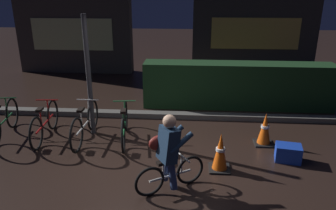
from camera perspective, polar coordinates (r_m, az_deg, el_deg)
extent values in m
plane|color=black|center=(5.85, -2.44, -10.30)|extent=(40.00, 40.00, 0.00)
cube|color=#56544F|center=(7.79, -0.58, -1.76)|extent=(12.00, 0.24, 0.12)
cube|color=#19381C|center=(8.53, 12.09, 3.42)|extent=(4.80, 0.70, 1.16)
cube|color=#383330|center=(12.28, -16.53, 16.41)|extent=(4.11, 0.50, 4.70)
cube|color=#BFCC8C|center=(12.11, -16.53, 11.84)|extent=(2.87, 0.04, 1.10)
cube|color=#383330|center=(12.43, 15.23, 15.99)|extent=(4.45, 0.50, 4.45)
cube|color=#E5B751|center=(12.25, 15.10, 12.06)|extent=(3.12, 0.04, 1.10)
cylinder|color=#2D2D33|center=(6.77, -13.79, 4.82)|extent=(0.10, 0.10, 2.49)
torus|color=black|center=(7.95, -25.77, -1.26)|extent=(0.16, 0.67, 0.67)
cylinder|color=#236B38|center=(7.51, -27.02, -2.65)|extent=(0.20, 1.00, 0.04)
cylinder|color=#236B38|center=(7.68, -26.56, -0.39)|extent=(0.03, 0.03, 0.43)
cylinder|color=#236B38|center=(7.62, -26.80, 1.11)|extent=(0.46, 0.10, 0.02)
torus|color=black|center=(7.52, -19.65, -1.59)|extent=(0.10, 0.66, 0.66)
torus|color=black|center=(6.67, -22.21, -4.69)|extent=(0.10, 0.66, 0.66)
cylinder|color=#B21919|center=(7.10, -20.85, -3.05)|extent=(0.12, 0.98, 0.04)
cylinder|color=#B21919|center=(6.88, -21.50, -2.19)|extent=(0.03, 0.03, 0.37)
cube|color=black|center=(6.82, -21.69, -0.75)|extent=(0.12, 0.21, 0.05)
cylinder|color=#B21919|center=(7.26, -20.36, -0.71)|extent=(0.03, 0.03, 0.42)
cylinder|color=#B21919|center=(7.19, -20.56, 0.84)|extent=(0.46, 0.07, 0.02)
torus|color=black|center=(7.21, -13.11, -1.74)|extent=(0.05, 0.68, 0.68)
torus|color=black|center=(6.33, -15.82, -5.14)|extent=(0.05, 0.68, 0.68)
cylinder|color=silver|center=(6.77, -14.38, -3.33)|extent=(0.04, 1.02, 0.04)
cylinder|color=silver|center=(6.54, -15.01, -2.40)|extent=(0.03, 0.03, 0.38)
cube|color=black|center=(6.47, -15.16, -0.84)|extent=(0.10, 0.20, 0.05)
cylinder|color=silver|center=(6.93, -13.81, -0.79)|extent=(0.03, 0.03, 0.43)
cylinder|color=silver|center=(6.86, -13.95, 0.89)|extent=(0.46, 0.03, 0.02)
torus|color=black|center=(7.05, -7.46, -1.94)|extent=(0.14, 0.67, 0.67)
torus|color=black|center=(6.13, -7.91, -5.42)|extent=(0.14, 0.67, 0.67)
cylinder|color=#236B38|center=(6.59, -7.67, -3.56)|extent=(0.19, 0.99, 0.04)
cylinder|color=#236B38|center=(6.36, -7.82, -2.64)|extent=(0.03, 0.03, 0.38)
cube|color=black|center=(6.29, -7.90, -1.06)|extent=(0.13, 0.21, 0.05)
cylinder|color=#236B38|center=(6.77, -7.63, -0.99)|extent=(0.03, 0.03, 0.42)
cylinder|color=#236B38|center=(6.69, -7.71, 0.70)|extent=(0.46, 0.09, 0.02)
cube|color=black|center=(5.74, 9.04, -10.98)|extent=(0.36, 0.36, 0.03)
cone|color=#EA560F|center=(5.58, 9.23, -8.01)|extent=(0.26, 0.26, 0.65)
cylinder|color=white|center=(5.56, 9.24, -7.71)|extent=(0.16, 0.16, 0.05)
cube|color=black|center=(6.79, 16.44, -6.47)|extent=(0.36, 0.36, 0.03)
cone|color=#EA560F|center=(6.66, 16.71, -3.92)|extent=(0.26, 0.26, 0.63)
cylinder|color=white|center=(6.65, 16.74, -3.68)|extent=(0.16, 0.16, 0.05)
cube|color=#193DB7|center=(6.26, 20.41, -7.93)|extent=(0.49, 0.39, 0.30)
torus|color=black|center=(5.21, 3.92, -11.35)|extent=(0.43, 0.30, 0.48)
torus|color=black|center=(4.93, -3.26, -13.35)|extent=(0.43, 0.30, 0.48)
cylinder|color=silver|center=(5.06, 0.44, -12.35)|extent=(0.61, 0.41, 0.04)
cylinder|color=silver|center=(4.94, -0.84, -11.41)|extent=(0.03, 0.03, 0.26)
cube|color=black|center=(4.87, -0.85, -10.08)|extent=(0.22, 0.19, 0.05)
cylinder|color=silver|center=(5.06, 2.41, -10.37)|extent=(0.03, 0.03, 0.30)
cylinder|color=silver|center=(4.99, 2.43, -8.89)|extent=(0.27, 0.40, 0.02)
cylinder|color=navy|center=(5.09, -0.30, -11.31)|extent=(0.20, 0.23, 0.42)
cylinder|color=navy|center=(4.94, 0.80, -12.37)|extent=(0.20, 0.23, 0.42)
cube|color=#192D47|center=(4.77, 0.03, -6.94)|extent=(0.39, 0.41, 0.54)
sphere|color=tan|center=(4.63, 0.25, -2.91)|extent=(0.20, 0.20, 0.20)
cylinder|color=#192D47|center=(4.92, 0.71, -5.42)|extent=(0.38, 0.28, 0.29)
cylinder|color=#192D47|center=(4.70, 2.36, -6.71)|extent=(0.38, 0.28, 0.29)
ellipsoid|color=maroon|center=(4.93, -1.68, -6.67)|extent=(0.36, 0.31, 0.24)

